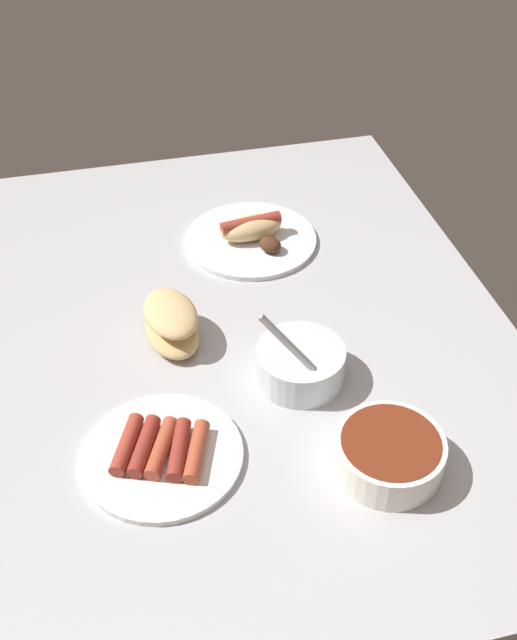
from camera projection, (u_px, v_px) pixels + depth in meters
ground_plane at (243, 333)px, 129.35cm from camera, size 120.00×90.00×3.00cm
bowl_coleslaw at (300, 363)px, 117.09cm from camera, size 13.96×14.01×15.15cm
plate_hotdog_assembled at (252, 235)px, 146.00cm from camera, size 25.49×25.49×5.61cm
bread_stack at (171, 324)px, 123.49cm from camera, size 14.65×10.53×7.20cm
bowl_chili at (389, 453)px, 104.06cm from camera, size 15.29×15.29×5.51cm
plate_sausages at (162, 453)px, 106.59cm from camera, size 23.00×23.00×3.27cm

